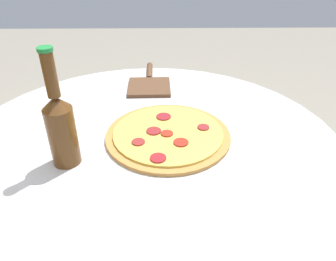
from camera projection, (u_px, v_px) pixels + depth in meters
The scene contains 4 objects.
table at pixel (150, 200), 0.97m from camera, with size 1.02×1.02×0.78m.
pizza at pixel (168, 134), 0.87m from camera, with size 0.33×0.33×0.02m.
beer_bottle at pixel (61, 126), 0.73m from camera, with size 0.07×0.07×0.28m.
pizza_paddle at pixel (149, 84), 1.15m from camera, with size 0.28×0.15×0.02m.
Camera 1 is at (-0.71, -0.04, 1.26)m, focal length 35.00 mm.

